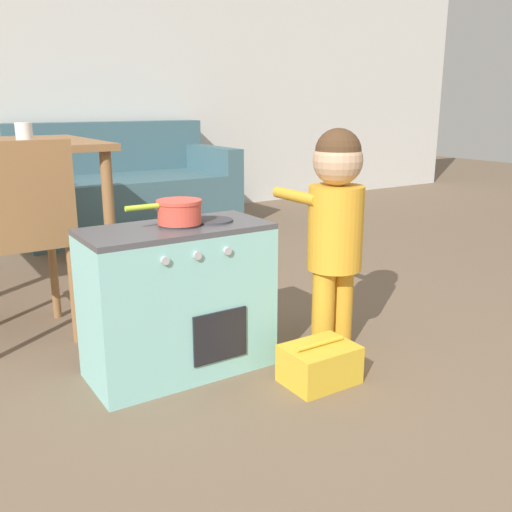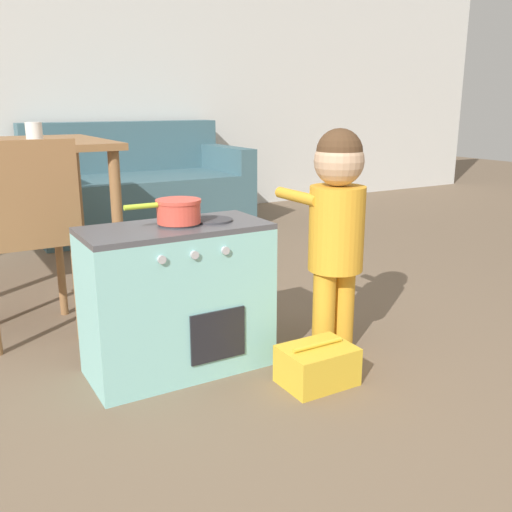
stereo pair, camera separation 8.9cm
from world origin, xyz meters
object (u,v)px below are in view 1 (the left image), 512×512
child_figure (335,216)px  toy_basket (319,364)px  dining_chair_near (20,235)px  play_kitchen (178,300)px  couch (122,191)px  cup_on_table (24,133)px  toy_pot (179,210)px

child_figure → toy_basket: child_figure is taller
dining_chair_near → play_kitchen: bearing=-54.2°
toy_basket → couch: bearing=83.3°
child_figure → cup_on_table: size_ratio=8.81×
cup_on_table → couch: bearing=56.1°
child_figure → toy_basket: size_ratio=3.49×
toy_pot → dining_chair_near: size_ratio=0.33×
child_figure → dining_chair_near: child_figure is taller
toy_pot → dining_chair_near: (-0.43, 0.57, -0.15)m
toy_pot → toy_basket: bearing=-45.0°
toy_basket → play_kitchen: bearing=136.1°
dining_chair_near → couch: bearing=60.1°
toy_pot → cup_on_table: 1.14m
toy_pot → child_figure: size_ratio=0.31×
dining_chair_near → couch: size_ratio=0.52×
toy_pot → couch: (0.70, 2.53, -0.31)m
toy_pot → toy_basket: toy_pot is taller
play_kitchen → child_figure: bearing=-15.3°
dining_chair_near → toy_pot: bearing=-53.3°
dining_chair_near → cup_on_table: (0.15, 0.51, 0.37)m
play_kitchen → couch: bearing=74.3°
toy_pot → play_kitchen: bearing=-178.0°
toy_basket → couch: 2.92m
child_figure → dining_chair_near: bearing=143.8°
play_kitchen → toy_basket: size_ratio=2.62×
dining_chair_near → cup_on_table: 0.65m
play_kitchen → child_figure: child_figure is taller
toy_pot → cup_on_table: bearing=104.2°
toy_pot → child_figure: child_figure is taller
toy_pot → couch: couch is taller
play_kitchen → child_figure: size_ratio=0.75×
child_figure → play_kitchen: bearing=164.7°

